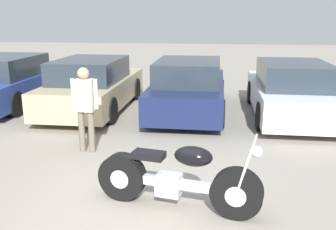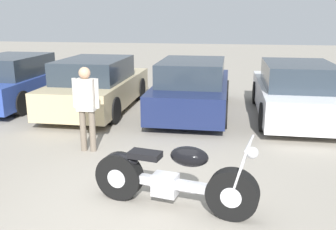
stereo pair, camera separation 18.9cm
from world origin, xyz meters
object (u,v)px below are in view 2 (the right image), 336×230
parked_car_white (295,92)px  parked_car_blue (16,81)px  parked_car_champagne (97,85)px  parked_car_navy (192,88)px  motorcycle (171,179)px  person_standing (86,102)px

parked_car_white → parked_car_blue: bearing=177.3°
parked_car_champagne → parked_car_navy: (2.64, 0.06, 0.00)m
motorcycle → parked_car_white: size_ratio=0.52×
motorcycle → parked_car_champagne: (-2.88, 5.15, 0.25)m
parked_car_white → motorcycle: bearing=-115.2°
motorcycle → person_standing: bearing=135.1°
parked_car_blue → parked_car_navy: same height
parked_car_champagne → parked_car_white: same height
parked_car_white → person_standing: person_standing is taller
parked_car_navy → person_standing: size_ratio=2.72×
motorcycle → parked_car_white: bearing=64.8°
parked_car_blue → person_standing: (3.58, -3.55, 0.29)m
motorcycle → parked_car_navy: parked_car_navy is taller
parked_car_champagne → person_standing: person_standing is taller
parked_car_white → person_standing: 5.39m
motorcycle → parked_car_white: parked_car_white is taller
motorcycle → parked_car_navy: size_ratio=0.52×
parked_car_navy → parked_car_white: 2.64m
parked_car_champagne → parked_car_white: bearing=-0.4°
parked_car_blue → person_standing: size_ratio=2.72×
parked_car_blue → parked_car_champagne: size_ratio=1.00×
parked_car_blue → parked_car_white: size_ratio=1.00×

